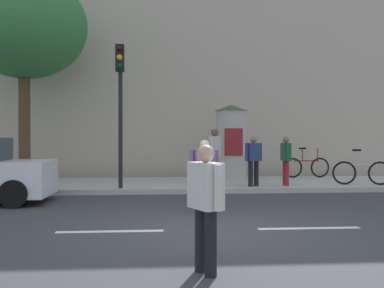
% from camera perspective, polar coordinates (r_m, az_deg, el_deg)
% --- Properties ---
extents(ground_plane, '(80.00, 80.00, 0.00)m').
position_cam_1_polar(ground_plane, '(7.89, 2.43, -10.74)').
color(ground_plane, '#38383A').
extents(sidewalk_curb, '(36.00, 4.00, 0.15)m').
position_cam_1_polar(sidewalk_curb, '(14.78, -0.89, -5.09)').
color(sidewalk_curb, '#B2ADA3').
rests_on(sidewalk_curb, ground_plane).
extents(lane_markings, '(25.80, 0.16, 0.01)m').
position_cam_1_polar(lane_markings, '(7.89, 2.43, -10.71)').
color(lane_markings, silver).
rests_on(lane_markings, ground_plane).
extents(building_backdrop, '(36.00, 5.00, 10.65)m').
position_cam_1_polar(building_backdrop, '(20.05, -1.82, 11.49)').
color(building_backdrop, '#B7A893').
rests_on(building_backdrop, ground_plane).
extents(traffic_light, '(0.24, 0.45, 4.04)m').
position_cam_1_polar(traffic_light, '(13.02, -9.02, 6.51)').
color(traffic_light, black).
rests_on(traffic_light, sidewalk_curb).
extents(poster_column, '(1.12, 1.12, 2.57)m').
position_cam_1_polar(poster_column, '(15.54, 4.93, 0.28)').
color(poster_column, '#B2ADA3').
rests_on(poster_column, sidewalk_curb).
extents(street_tree, '(3.98, 3.98, 6.73)m').
position_cam_1_polar(street_tree, '(15.91, -20.36, 13.72)').
color(street_tree, '#4C3826').
rests_on(street_tree, sidewalk_curb).
extents(pedestrian_with_backpack, '(0.40, 0.60, 1.49)m').
position_cam_1_polar(pedestrian_with_backpack, '(5.26, 1.72, -6.88)').
color(pedestrian_with_backpack, black).
rests_on(pedestrian_with_backpack, ground_plane).
extents(pedestrian_in_dark_shirt, '(0.62, 0.27, 1.53)m').
position_cam_1_polar(pedestrian_in_dark_shirt, '(9.62, 1.58, -3.31)').
color(pedestrian_in_dark_shirt, '#4C4C51').
rests_on(pedestrian_in_dark_shirt, ground_plane).
extents(pedestrian_near_pole, '(0.28, 0.65, 1.49)m').
position_cam_1_polar(pedestrian_near_pole, '(13.95, 11.71, -1.57)').
color(pedestrian_near_pole, maroon).
rests_on(pedestrian_near_pole, sidewalk_curb).
extents(pedestrian_in_red_top, '(0.56, 0.44, 1.48)m').
position_cam_1_polar(pedestrian_in_red_top, '(13.51, 7.73, -1.65)').
color(pedestrian_in_red_top, black).
rests_on(pedestrian_in_red_top, sidewalk_curb).
extents(pedestrian_in_light_jacket, '(0.41, 0.57, 1.72)m').
position_cam_1_polar(pedestrian_in_light_jacket, '(13.78, 2.88, -0.98)').
color(pedestrian_in_light_jacket, navy).
rests_on(pedestrian_in_light_jacket, sidewalk_curb).
extents(bicycle_leaning, '(1.74, 0.45, 1.09)m').
position_cam_1_polar(bicycle_leaning, '(14.79, 20.59, -3.33)').
color(bicycle_leaning, black).
rests_on(bicycle_leaning, sidewalk_curb).
extents(bicycle_upright, '(1.77, 0.24, 1.09)m').
position_cam_1_polar(bicycle_upright, '(16.92, 14.19, -2.81)').
color(bicycle_upright, black).
rests_on(bicycle_upright, sidewalk_curb).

